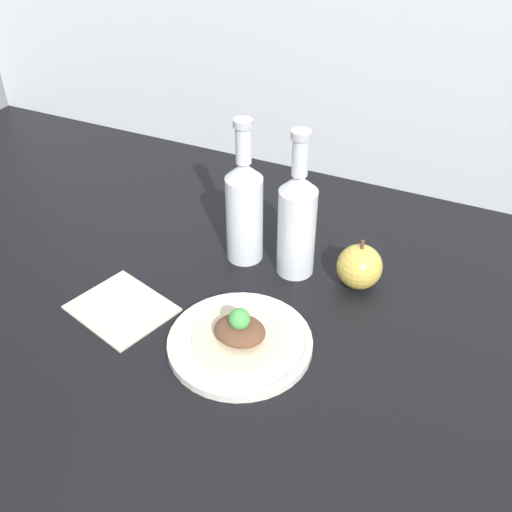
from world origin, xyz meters
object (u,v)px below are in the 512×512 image
(plate, at_px, (240,342))
(cider_bottle_left, at_px, (244,208))
(apple, at_px, (359,267))
(cider_bottle_right, at_px, (297,221))
(plated_food, at_px, (240,332))

(plate, height_order, cider_bottle_left, cider_bottle_left)
(cider_bottle_left, relative_size, apple, 2.90)
(cider_bottle_right, distance_m, apple, 0.13)
(plate, relative_size, cider_bottle_left, 0.83)
(plate, height_order, apple, apple)
(plate, relative_size, plated_food, 1.52)
(cider_bottle_right, relative_size, apple, 2.90)
(plate, height_order, plated_food, plated_food)
(cider_bottle_left, xyz_separation_m, apple, (0.21, 0.01, -0.07))
(cider_bottle_left, bearing_deg, cider_bottle_right, 0.00)
(plated_food, relative_size, apple, 1.58)
(plated_food, relative_size, cider_bottle_left, 0.54)
(plate, distance_m, plated_food, 0.02)
(plated_food, bearing_deg, plate, 0.00)
(plated_food, distance_m, apple, 0.25)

